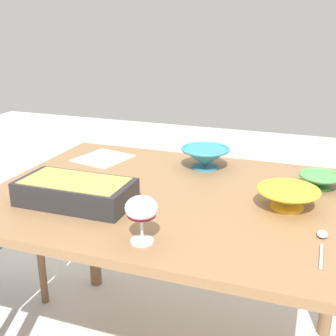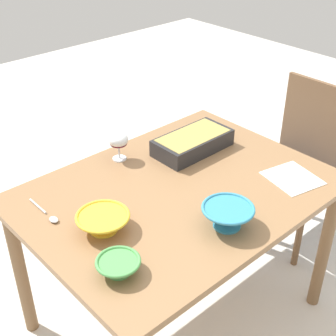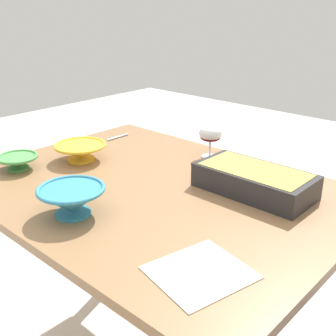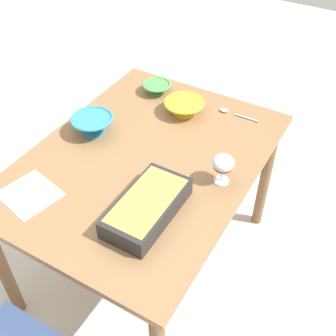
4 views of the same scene
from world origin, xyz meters
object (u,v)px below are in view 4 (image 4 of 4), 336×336
(small_bowl, at_px, (184,107))
(serving_spoon, at_px, (231,112))
(dining_table, at_px, (144,174))
(wine_glass, at_px, (223,164))
(serving_bowl, at_px, (93,124))
(napkin, at_px, (30,194))
(casserole_dish, at_px, (147,206))
(mixing_bowl, at_px, (157,87))

(small_bowl, distance_m, serving_spoon, 0.23)
(dining_table, relative_size, serving_spoon, 6.20)
(wine_glass, distance_m, serving_bowl, 0.66)
(napkin, bearing_deg, small_bowl, -18.26)
(casserole_dish, distance_m, mixing_bowl, 0.85)
(casserole_dish, xyz_separation_m, small_bowl, (0.66, 0.20, -0.01))
(dining_table, height_order, serving_bowl, serving_bowl)
(mixing_bowl, distance_m, serving_bowl, 0.45)
(dining_table, bearing_deg, wine_glass, -84.54)
(wine_glass, relative_size, small_bowl, 0.67)
(casserole_dish, distance_m, serving_bowl, 0.58)
(small_bowl, height_order, serving_bowl, serving_bowl)
(dining_table, bearing_deg, serving_bowl, 83.58)
(casserole_dish, height_order, napkin, casserole_dish)
(small_bowl, bearing_deg, casserole_dish, -163.21)
(dining_table, xyz_separation_m, mixing_bowl, (0.48, 0.22, 0.13))
(mixing_bowl, height_order, serving_spoon, mixing_bowl)
(casserole_dish, height_order, mixing_bowl, casserole_dish)
(small_bowl, relative_size, serving_bowl, 1.01)
(mixing_bowl, relative_size, serving_bowl, 0.76)
(mixing_bowl, bearing_deg, dining_table, -155.10)
(serving_bowl, xyz_separation_m, serving_spoon, (0.46, -0.49, -0.04))
(wine_glass, bearing_deg, mixing_bowl, 52.51)
(casserole_dish, xyz_separation_m, serving_spoon, (0.77, -0.00, -0.04))
(dining_table, xyz_separation_m, wine_glass, (0.03, -0.36, 0.19))
(wine_glass, bearing_deg, serving_spoon, 19.47)
(small_bowl, bearing_deg, serving_bowl, 140.36)
(wine_glass, relative_size, mixing_bowl, 0.89)
(dining_table, height_order, casserole_dish, casserole_dish)
(serving_spoon, bearing_deg, small_bowl, 118.78)
(dining_table, xyz_separation_m, serving_spoon, (0.49, -0.19, 0.11))
(dining_table, xyz_separation_m, casserole_dish, (-0.27, -0.19, 0.14))
(serving_bowl, distance_m, napkin, 0.45)
(napkin, bearing_deg, serving_bowl, 3.30)
(serving_bowl, bearing_deg, mixing_bowl, -9.79)
(casserole_dish, bearing_deg, napkin, 107.51)
(casserole_dish, bearing_deg, small_bowl, 16.79)
(wine_glass, relative_size, napkin, 0.63)
(dining_table, height_order, serving_spoon, serving_spoon)
(wine_glass, distance_m, mixing_bowl, 0.73)
(mixing_bowl, height_order, napkin, mixing_bowl)
(casserole_dish, distance_m, serving_spoon, 0.77)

